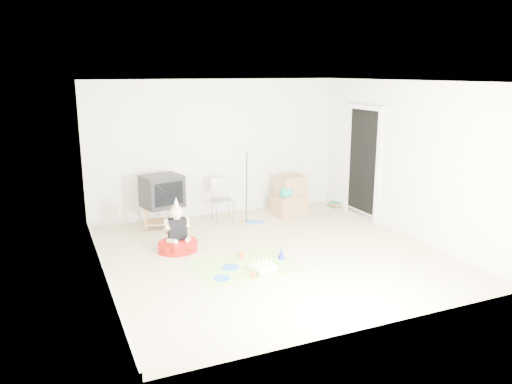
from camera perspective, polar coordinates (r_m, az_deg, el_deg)
name	(u,v)px	position (r m, az deg, el deg)	size (l,w,h in m)	color
ground	(272,254)	(7.76, 1.87, -7.05)	(5.00, 5.00, 0.00)	#CABB91
doorway_recess	(364,164)	(9.72, 12.20, 3.16)	(0.02, 0.90, 2.05)	black
tv_stand	(163,215)	(9.05, -10.58, -2.61)	(0.73, 0.57, 0.40)	#A26C49
crt_tv	(162,191)	(8.94, -10.70, 0.11)	(0.66, 0.54, 0.57)	black
folding_chair	(223,200)	(9.29, -3.84, -0.97)	(0.39, 0.37, 0.83)	gray
cardboard_boxes	(290,197)	(9.72, 3.87, -0.52)	(0.67, 0.56, 0.77)	#A57B4F
floor_mop	(255,209)	(9.20, -0.15, -2.01)	(0.34, 0.40, 1.28)	blue
book_pile	(335,204)	(10.48, 8.97, -1.40)	(0.22, 0.26, 0.11)	#236A4A
seated_woman	(178,240)	(7.88, -8.94, -5.41)	(0.61, 0.61, 0.87)	#A5150F
party_mat	(244,266)	(7.28, -1.42, -8.46)	(1.48, 1.07, 0.01)	#FD3583
birthday_cake	(263,268)	(7.08, 0.81, -8.73)	(0.37, 0.33, 0.15)	white
blue_plate_near	(230,267)	(7.22, -2.94, -8.59)	(0.24, 0.24, 0.01)	blue
blue_plate_far	(222,278)	(6.87, -3.89, -9.80)	(0.22, 0.22, 0.01)	blue
orange_cup_near	(242,254)	(7.59, -1.64, -7.14)	(0.08, 0.08, 0.09)	#E05718
orange_cup_far	(253,275)	(6.87, -0.30, -9.44)	(0.07, 0.07, 0.08)	#E05718
blue_party_hat	(281,253)	(7.53, 2.92, -7.02)	(0.11, 0.11, 0.16)	#1A24B7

